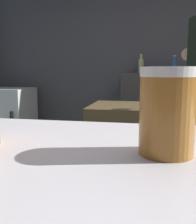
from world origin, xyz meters
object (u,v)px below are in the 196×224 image
(mixing_bowl, at_px, (165,103))
(bottle_olive_oil, at_px, (141,65))
(mini_fridge, at_px, (9,124))
(bottle_vinegar, at_px, (174,66))
(pint_glass_near, at_px, (167,111))

(mixing_bowl, height_order, bottle_olive_oil, bottle_olive_oil)
(mini_fridge, relative_size, mixing_bowl, 4.85)
(bottle_vinegar, bearing_deg, pint_glass_near, -95.00)
(pint_glass_near, xyz_separation_m, bottle_vinegar, (0.25, 2.91, 0.12))
(mini_fridge, xyz_separation_m, mixing_bowl, (1.97, -0.99, 0.45))
(pint_glass_near, bearing_deg, mixing_bowl, 86.80)
(pint_glass_near, relative_size, bottle_olive_oil, 0.52)
(mini_fridge, relative_size, bottle_vinegar, 4.66)
(mixing_bowl, xyz_separation_m, bottle_olive_oil, (-0.24, 1.23, 0.33))
(mini_fridge, height_order, mixing_bowl, mini_fridge)
(pint_glass_near, height_order, bottle_olive_oil, bottle_olive_oil)
(mini_fridge, bearing_deg, bottle_olive_oil, 8.08)
(mini_fridge, height_order, pint_glass_near, pint_glass_near)
(mixing_bowl, distance_m, bottle_olive_oil, 1.30)
(mini_fridge, bearing_deg, mixing_bowl, -26.55)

